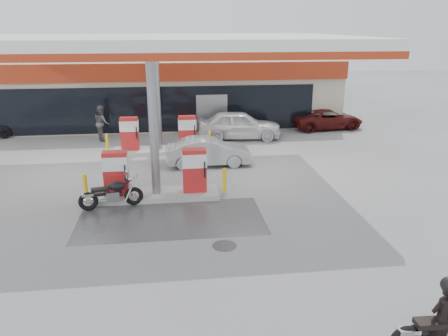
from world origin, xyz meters
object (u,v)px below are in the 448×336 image
object	(u,v)px
pump_island_far	(159,138)
hatchback_silver	(208,152)
parked_motorcycle	(112,194)
pump_island_near	(156,179)
biker_main	(442,320)
sedan_white	(239,125)
attendant	(102,123)
parked_car_right	(327,119)

from	to	relation	value
pump_island_far	hatchback_silver	distance (m)	3.27
parked_motorcycle	hatchback_silver	xyz separation A→B (m)	(3.70, 4.39, 0.13)
pump_island_near	pump_island_far	bearing A→B (deg)	90.00
biker_main	sedan_white	size ratio (longest dim) A/B	0.35
hatchback_silver	attendant	bearing A→B (deg)	45.36
pump_island_near	hatchback_silver	size ratio (longest dim) A/B	1.35
parked_motorcycle	parked_car_right	distance (m)	15.75
sedan_white	hatchback_silver	size ratio (longest dim) A/B	1.20
pump_island_near	sedan_white	size ratio (longest dim) A/B	1.13
parked_motorcycle	pump_island_far	bearing A→B (deg)	65.89
pump_island_near	parked_car_right	xyz separation A→B (m)	(10.00, 10.00, -0.11)
sedan_white	hatchback_silver	distance (m)	5.07
biker_main	attendant	world-z (taller)	attendant
sedan_white	attendant	distance (m)	7.47
parked_motorcycle	hatchback_silver	distance (m)	5.74
attendant	pump_island_near	bearing A→B (deg)	179.47
biker_main	hatchback_silver	size ratio (longest dim) A/B	0.42
attendant	parked_car_right	size ratio (longest dim) A/B	0.44
sedan_white	parked_car_right	world-z (taller)	sedan_white
pump_island_far	parked_car_right	world-z (taller)	pump_island_far
pump_island_near	parked_motorcycle	xyz separation A→B (m)	(-1.48, -0.79, -0.21)
biker_main	parked_motorcycle	xyz separation A→B (m)	(-6.97, 8.01, -0.30)
hatchback_silver	parked_car_right	xyz separation A→B (m)	(7.78, 6.40, -0.02)
biker_main	attendant	size ratio (longest dim) A/B	0.83
pump_island_far	hatchback_silver	world-z (taller)	pump_island_far
attendant	biker_main	bearing A→B (deg)	-173.89
attendant	hatchback_silver	distance (m)	7.44
hatchback_silver	biker_main	bearing A→B (deg)	-165.46
pump_island_far	sedan_white	size ratio (longest dim) A/B	1.13
pump_island_near	parked_car_right	bearing A→B (deg)	45.00
pump_island_far	attendant	xyz separation A→B (m)	(-3.09, 2.80, 0.25)
pump_island_near	hatchback_silver	xyz separation A→B (m)	(2.22, 3.60, -0.08)
biker_main	attendant	distance (m)	19.58
pump_island_near	biker_main	xyz separation A→B (m)	(5.49, -8.79, 0.08)
parked_motorcycle	sedan_white	bearing A→B (deg)	45.21
attendant	pump_island_far	bearing A→B (deg)	-152.04
pump_island_far	attendant	world-z (taller)	attendant
pump_island_far	attendant	size ratio (longest dim) A/B	2.67
pump_island_far	biker_main	world-z (taller)	pump_island_far
hatchback_silver	sedan_white	bearing A→B (deg)	-25.14
pump_island_far	parked_car_right	size ratio (longest dim) A/B	1.18
parked_motorcycle	biker_main	bearing A→B (deg)	-60.77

